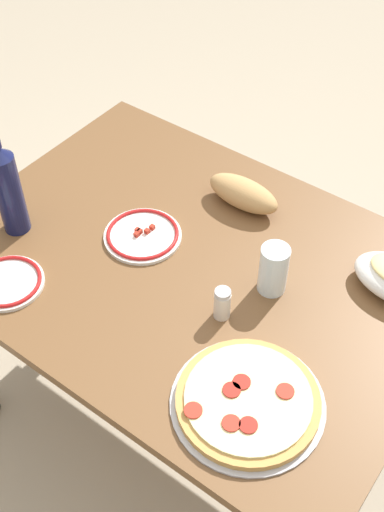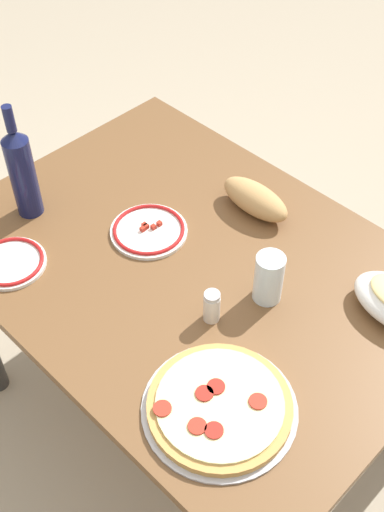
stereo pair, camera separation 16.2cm
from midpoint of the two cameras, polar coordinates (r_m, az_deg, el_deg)
ground_plane at (r=2.26m, az=2.12°, el=-13.82°), size 8.00×8.00×0.00m
dining_table at (r=1.74m, az=2.67°, el=-3.65°), size 1.25×0.90×0.75m
pepperoni_pizza at (r=1.39m, az=5.85°, el=-13.17°), size 0.33×0.33×0.03m
wine_bottle at (r=1.73m, az=-12.10°, el=7.16°), size 0.07×0.07×0.34m
water_glass at (r=1.55m, az=9.74°, el=-2.07°), size 0.07×0.07×0.13m
side_plate_near at (r=1.72m, az=-1.15°, el=2.12°), size 0.21×0.21×0.02m
side_plate_far at (r=1.68m, az=-12.98°, el=-0.69°), size 0.18×0.18×0.02m
bread_loaf at (r=1.78m, az=8.19°, el=4.83°), size 0.21×0.09×0.08m
spice_shaker at (r=1.50m, az=4.84°, el=-4.59°), size 0.04×0.04×0.09m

